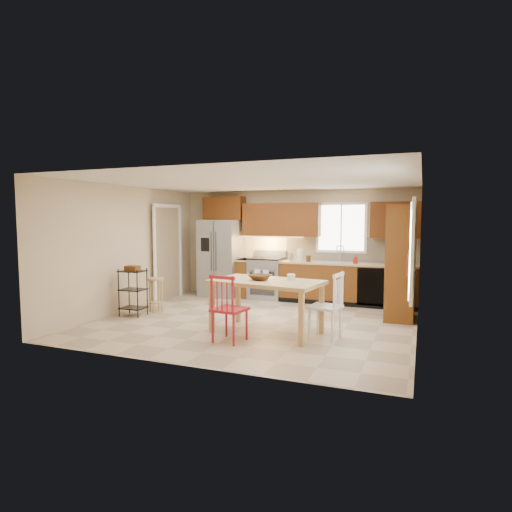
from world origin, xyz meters
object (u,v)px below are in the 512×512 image
object	(u,v)px
table_jar	(291,279)
pantry	(401,262)
chair_red	(230,308)
bar_stool	(156,295)
dining_table	(266,307)
refrigerator	(221,258)
range_stove	(267,279)
table_bowl	(260,280)
fire_extinguisher	(411,266)
soap_bottle	(356,259)
chair_white	(325,306)
utility_cart	(133,292)

from	to	relation	value
table_jar	pantry	bearing A→B (deg)	47.82
chair_red	bar_stool	xyz separation A→B (m)	(-2.23, 1.33, -0.17)
dining_table	refrigerator	bearing A→B (deg)	135.96
range_stove	table_bowl	distance (m)	3.01
pantry	fire_extinguisher	size ratio (longest dim) A/B	5.83
soap_bottle	dining_table	distance (m)	2.99
chair_white	pantry	bearing A→B (deg)	-21.29
refrigerator	table_jar	size ratio (longest dim) A/B	11.01
range_stove	utility_cart	world-z (taller)	range_stove
chair_white	fire_extinguisher	bearing A→B (deg)	-50.12
dining_table	table_jar	xyz separation A→B (m)	(0.38, 0.11, 0.47)
soap_bottle	pantry	bearing A→B (deg)	-43.45
dining_table	bar_stool	bearing A→B (deg)	173.22
table_bowl	utility_cart	xyz separation A→B (m)	(-2.68, 0.24, -0.40)
refrigerator	bar_stool	xyz separation A→B (m)	(-0.41, -2.10, -0.57)
chair_white	utility_cart	world-z (taller)	chair_white
soap_bottle	table_bowl	distance (m)	2.98
table_jar	bar_stool	world-z (taller)	table_jar
dining_table	pantry	bearing A→B (deg)	51.38
refrigerator	pantry	size ratio (longest dim) A/B	0.87
pantry	bar_stool	xyz separation A→B (m)	(-4.54, -1.17, -0.71)
pantry	table_bowl	distance (m)	2.79
chair_red	table_bowl	size ratio (longest dim) A/B	2.90
pantry	dining_table	distance (m)	2.77
fire_extinguisher	table_bowl	distance (m)	2.42
refrigerator	fire_extinguisher	bearing A→B (deg)	-24.52
range_stove	utility_cart	distance (m)	3.14
chair_white	table_bowl	distance (m)	1.12
refrigerator	bar_stool	world-z (taller)	refrigerator
range_stove	utility_cart	size ratio (longest dim) A/B	1.01
refrigerator	chair_white	size ratio (longest dim) A/B	1.78
fire_extinguisher	table_jar	world-z (taller)	fire_extinguisher
range_stove	chair_white	world-z (taller)	chair_white
dining_table	utility_cart	size ratio (longest dim) A/B	1.91
chair_red	table_bowl	xyz separation A→B (m)	(0.24, 0.65, 0.35)
chair_white	bar_stool	world-z (taller)	chair_white
soap_bottle	table_jar	world-z (taller)	soap_bottle
range_stove	bar_stool	bearing A→B (deg)	-125.88
soap_bottle	bar_stool	distance (m)	4.20
chair_white	table_jar	world-z (taller)	chair_white
table_jar	chair_red	bearing A→B (deg)	-133.91
soap_bottle	table_bowl	size ratio (longest dim) A/B	0.54
bar_stool	refrigerator	bearing A→B (deg)	84.26
refrigerator	range_stove	size ratio (longest dim) A/B	1.98
fire_extinguisher	table_jar	bearing A→B (deg)	-158.68
refrigerator	table_bowl	size ratio (longest dim) A/B	5.17
chair_red	chair_white	world-z (taller)	same
chair_red	refrigerator	bearing A→B (deg)	125.93
fire_extinguisher	table_bowl	bearing A→B (deg)	-160.50
chair_red	table_bowl	bearing A→B (deg)	77.63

